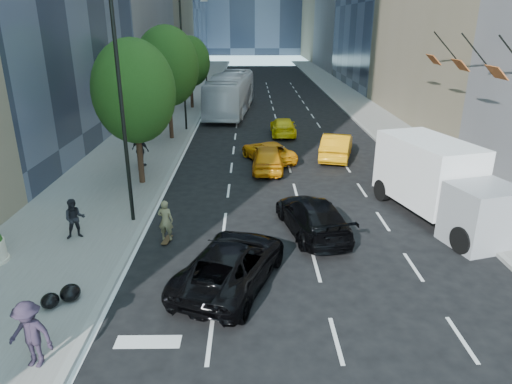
{
  "coord_description": "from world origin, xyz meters",
  "views": [
    {
      "loc": [
        -1.36,
        -14.36,
        8.28
      ],
      "look_at": [
        -1.12,
        3.5,
        1.6
      ],
      "focal_mm": 32.0,
      "sensor_mm": 36.0,
      "label": 1
    }
  ],
  "objects_px": {
    "black_sedan_lincoln": "(231,263)",
    "city_bus": "(231,93)",
    "skateboarder": "(166,223)",
    "box_truck": "(440,182)",
    "black_sedan_mercedes": "(312,216)"
  },
  "relations": [
    {
      "from": "skateboarder",
      "to": "black_sedan_lincoln",
      "type": "xyz_separation_m",
      "value": [
        2.71,
        -3.1,
        -0.08
      ]
    },
    {
      "from": "black_sedan_lincoln",
      "to": "box_truck",
      "type": "bearing_deg",
      "value": -129.02
    },
    {
      "from": "skateboarder",
      "to": "city_bus",
      "type": "height_order",
      "value": "city_bus"
    },
    {
      "from": "skateboarder",
      "to": "black_sedan_lincoln",
      "type": "relative_size",
      "value": 0.31
    },
    {
      "from": "black_sedan_lincoln",
      "to": "black_sedan_mercedes",
      "type": "bearing_deg",
      "value": -109.13
    },
    {
      "from": "black_sedan_mercedes",
      "to": "city_bus",
      "type": "xyz_separation_m",
      "value": [
        -4.4,
        26.87,
        1.12
      ]
    },
    {
      "from": "skateboarder",
      "to": "city_bus",
      "type": "bearing_deg",
      "value": -84.72
    },
    {
      "from": "black_sedan_lincoln",
      "to": "city_bus",
      "type": "bearing_deg",
      "value": -67.54
    },
    {
      "from": "black_sedan_lincoln",
      "to": "skateboarder",
      "type": "bearing_deg",
      "value": -28.67
    },
    {
      "from": "skateboarder",
      "to": "box_truck",
      "type": "height_order",
      "value": "box_truck"
    },
    {
      "from": "skateboarder",
      "to": "black_sedan_mercedes",
      "type": "distance_m",
      "value": 5.96
    },
    {
      "from": "city_bus",
      "to": "box_truck",
      "type": "distance_m",
      "value": 27.4
    },
    {
      "from": "black_sedan_lincoln",
      "to": "box_truck",
      "type": "relative_size",
      "value": 0.72
    },
    {
      "from": "black_sedan_lincoln",
      "to": "city_bus",
      "type": "height_order",
      "value": "city_bus"
    },
    {
      "from": "city_bus",
      "to": "box_truck",
      "type": "height_order",
      "value": "city_bus"
    }
  ]
}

